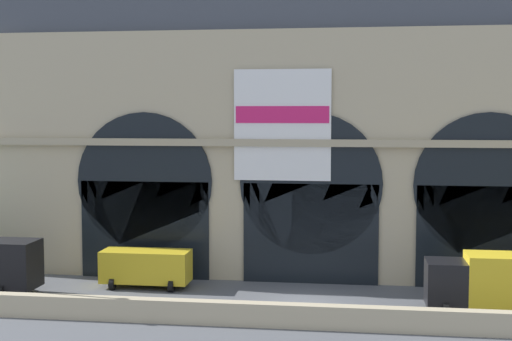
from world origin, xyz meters
name	(u,v)px	position (x,y,z in m)	size (l,w,h in m)	color
ground_plane	(304,304)	(0.00, 0.00, 0.00)	(200.00, 200.00, 0.00)	#54565B
quay_parapet_wall	(297,316)	(0.00, -4.31, 0.58)	(90.00, 0.70, 1.15)	#BCAD8C
station_building	(314,127)	(0.04, 7.11, 9.43)	(43.35, 4.62, 19.53)	#BCAD8C
van_midwest	(146,266)	(-9.55, 2.54, 1.25)	(5.20, 2.48, 2.20)	gold
box_truck_mideast	(503,282)	(10.19, -0.63, 1.70)	(7.50, 2.91, 3.12)	black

